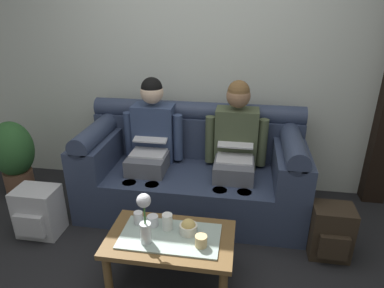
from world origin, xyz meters
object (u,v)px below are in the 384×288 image
Objects in this scene: cup_far_center at (201,241)px; backpack_right at (331,232)px; cup_far_left at (138,218)px; backpack_left at (39,212)px; person_left at (151,140)px; snack_bowl at (188,227)px; person_right at (235,145)px; cup_near_left at (167,222)px; cup_near_right at (153,221)px; potted_plant at (14,155)px; couch at (193,170)px; coffee_table at (170,243)px; flower_vase at (145,217)px.

cup_far_center reaches higher than backpack_right.
cup_far_left is 0.21× the size of backpack_left.
snack_bowl is at bearing -61.21° from person_left.
cup_far_left is (-0.64, -0.87, -0.23)m from person_right.
cup_near_left reaches higher than cup_near_right.
cup_near_right is (-0.26, 0.04, -0.01)m from snack_bowl.
person_right is 1.57× the size of potted_plant.
coffee_table is at bearing -90.00° from couch.
potted_plant is (-0.57, 0.56, 0.22)m from backpack_left.
flower_vase is 0.47× the size of potted_plant.
backpack_left is at bearing 167.23° from cup_near_right.
person_right is 1.41× the size of coffee_table.
snack_bowl is 1.53× the size of cup_far_center.
person_left reaches higher than couch.
flower_vase is at bearing -123.56° from cup_near_left.
couch reaches higher than cup_near_right.
person_right is 1.08m from cup_far_center.
backpack_left is (-0.96, 0.23, -0.22)m from cup_far_left.
person_left is 0.94m from cup_near_right.
person_left is at bearing 120.36° from cup_far_center.
backpack_left is at bearing -152.28° from couch.
cup_far_center reaches higher than coffee_table.
cup_far_center is (0.22, -0.07, 0.10)m from coffee_table.
cup_far_left is at bearing 158.15° from coffee_table.
couch reaches higher than snack_bowl.
person_left reaches higher than cup_far_left.
cup_far_center is at bearing -19.81° from cup_far_left.
cup_near_left is at bearing -11.21° from cup_near_right.
couch is 0.89m from cup_near_right.
person_right is 1.03m from backpack_right.
cup_near_left is 0.22m from cup_far_left.
person_left is at bearing 37.54° from backpack_left.
backpack_left is (-1.60, -0.63, -0.45)m from person_right.
person_right is 10.45× the size of cup_near_left.
potted_plant reaches higher than cup_near_right.
person_right is (0.77, -0.00, 0.00)m from person_left.
coffee_table is 11.07× the size of cup_near_right.
backpack_right is at bearing -18.74° from person_left.
backpack_left is (-1.18, 0.26, -0.23)m from cup_near_left.
person_left is 0.99m from cup_near_left.
cup_far_center is (0.36, 0.02, -0.16)m from flower_vase.
cup_far_left is (-0.47, 0.17, 0.01)m from cup_far_center.
couch is at bearing 2.31° from potted_plant.
cup_near_right reaches higher than coffee_table.
cup_near_right is at bearing -99.32° from couch.
cup_far_center is (0.10, -0.12, -0.01)m from snack_bowl.
cup_near_right is 0.18× the size of backpack_left.
person_left is 1.41× the size of coffee_table.
cup_near_right is at bearing -164.88° from backpack_right.
cup_far_center is (0.61, -1.04, -0.24)m from person_left.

